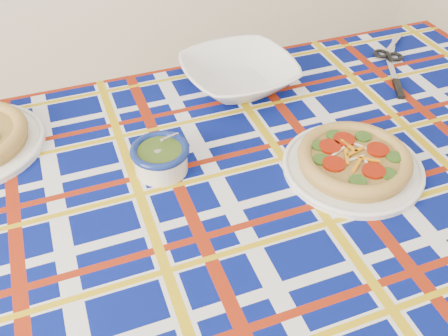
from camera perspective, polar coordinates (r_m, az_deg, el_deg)
name	(u,v)px	position (r m, az deg, el deg)	size (l,w,h in m)	color
dining_table	(257,208)	(1.20, 3.85, -4.59)	(1.79, 1.13, 0.83)	brown
tablecloth	(258,200)	(1.18, 3.91, -3.67)	(1.80, 1.14, 0.12)	#051063
main_focaccia_plate	(354,159)	(1.19, 14.67, 0.99)	(0.34, 0.34, 0.07)	olive
pesto_bowl	(160,156)	(1.15, -7.28, 1.34)	(0.14, 0.14, 0.08)	#283F11
serving_bowl	(239,74)	(1.44, 1.70, 10.65)	(0.31, 0.31, 0.08)	white
table_knife	(392,70)	(1.61, 18.66, 10.59)	(0.24, 0.02, 0.01)	silver
kitchen_scissors	(393,44)	(1.75, 18.80, 13.25)	(0.21, 0.10, 0.02)	silver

